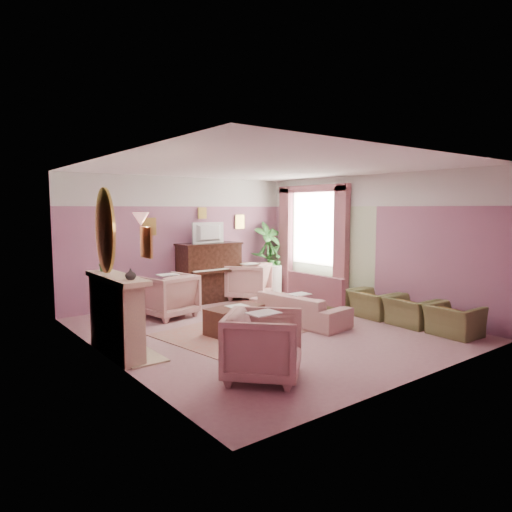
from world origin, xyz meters
TOP-DOWN VIEW (x-y plane):
  - floor at (0.00, 0.00)m, footprint 5.50×6.00m
  - ceiling at (0.00, 0.00)m, footprint 5.50×6.00m
  - wall_back at (0.00, 3.00)m, footprint 5.50×0.02m
  - wall_front at (0.00, -3.00)m, footprint 5.50×0.02m
  - wall_left at (-2.75, 0.00)m, footprint 0.02×6.00m
  - wall_right at (2.75, 0.00)m, footprint 0.02×6.00m
  - picture_rail_band at (0.00, 2.99)m, footprint 5.50×0.01m
  - stripe_panel at (2.73, 1.30)m, footprint 0.01×3.00m
  - fireplace_surround at (-2.59, 0.20)m, footprint 0.30×1.40m
  - fireplace_inset at (-2.49, 0.20)m, footprint 0.18×0.72m
  - fire_ember at (-2.45, 0.20)m, footprint 0.06×0.54m
  - mantel_shelf at (-2.56, 0.20)m, footprint 0.40×1.55m
  - hearth at (-2.39, 0.20)m, footprint 0.55×1.50m
  - mirror_frame at (-2.70, 0.20)m, footprint 0.04×0.72m
  - mirror_glass at (-2.67, 0.20)m, footprint 0.01×0.60m
  - sconce_shade at (-2.62, -0.85)m, footprint 0.20×0.20m
  - piano at (0.50, 2.68)m, footprint 1.40×0.60m
  - piano_keyshelf at (0.50, 2.33)m, footprint 1.30×0.12m
  - piano_keys at (0.50, 2.33)m, footprint 1.20×0.08m
  - piano_top at (0.50, 2.68)m, footprint 1.45×0.65m
  - television at (0.50, 2.63)m, footprint 0.80×0.12m
  - print_back_left at (-0.80, 2.96)m, footprint 0.30×0.03m
  - print_back_right at (1.55, 2.96)m, footprint 0.26×0.03m
  - print_back_mid at (0.50, 2.96)m, footprint 0.22×0.03m
  - print_left_wall at (-2.71, -1.20)m, footprint 0.03×0.28m
  - window_blind at (2.70, 1.55)m, footprint 0.03×1.40m
  - curtain_left at (2.62, 0.63)m, footprint 0.16×0.34m
  - curtain_right at (2.62, 2.47)m, footprint 0.16×0.34m
  - pelmet at (2.62, 1.55)m, footprint 0.16×2.20m
  - mantel_plant at (-2.55, 0.75)m, footprint 0.16×0.16m
  - mantel_vase at (-2.55, -0.30)m, footprint 0.16×0.16m
  - area_rug at (-0.47, 0.18)m, footprint 2.75×2.17m
  - coffee_table at (-0.57, 0.12)m, footprint 1.07×0.65m
  - table_paper at (-0.52, 0.12)m, footprint 0.35×0.28m
  - sofa at (0.76, -0.05)m, footprint 0.63×1.89m
  - sofa_throw at (1.16, -0.05)m, footprint 0.10×1.43m
  - floral_armchair_left at (-0.94, 1.85)m, footprint 0.90×0.90m
  - floral_armchair_right at (1.34, 2.30)m, footprint 0.90×0.90m
  - floral_armchair_front at (-1.48, -1.82)m, footprint 0.90×0.90m
  - olive_chair_a at (2.21, -2.24)m, footprint 0.56×0.80m
  - olive_chair_b at (2.21, -1.42)m, footprint 0.56×0.80m
  - olive_chair_c at (2.21, -0.60)m, footprint 0.56×0.80m
  - olive_chair_d at (2.21, 0.22)m, footprint 0.56×0.80m
  - side_table at (2.22, 2.55)m, footprint 0.52×0.52m
  - side_plant_big at (2.22, 2.55)m, footprint 0.30×0.30m
  - side_plant_small at (2.34, 2.45)m, footprint 0.16×0.16m
  - palm_pot at (2.21, 2.67)m, footprint 0.34×0.34m
  - palm_plant at (2.21, 2.67)m, footprint 0.76×0.76m

SIDE VIEW (x-z plane):
  - floor at x=0.00m, z-range -0.01..0.01m
  - area_rug at x=-0.47m, z-range 0.00..0.01m
  - hearth at x=-2.39m, z-range 0.00..0.02m
  - palm_pot at x=2.21m, z-range 0.00..0.34m
  - fire_ember at x=-2.45m, z-range 0.17..0.27m
  - coffee_table at x=-0.57m, z-range 0.00..0.45m
  - olive_chair_a at x=2.21m, z-range 0.00..0.69m
  - olive_chair_b at x=2.21m, z-range 0.00..0.69m
  - olive_chair_c at x=2.21m, z-range 0.00..0.69m
  - olive_chair_d at x=2.21m, z-range 0.00..0.69m
  - side_table at x=2.22m, z-range 0.00..0.70m
  - sofa at x=0.76m, z-range 0.00..0.76m
  - fireplace_inset at x=-2.49m, z-range 0.06..0.74m
  - table_paper at x=-0.52m, z-range 0.45..0.46m
  - floral_armchair_left at x=-0.94m, z-range 0.00..0.94m
  - floral_armchair_right at x=1.34m, z-range 0.00..0.94m
  - floral_armchair_front at x=-1.48m, z-range 0.00..0.94m
  - fireplace_surround at x=-2.59m, z-range 0.00..1.10m
  - sofa_throw at x=1.16m, z-range 0.34..0.86m
  - piano at x=0.50m, z-range 0.00..1.30m
  - piano_keyshelf at x=0.50m, z-range 0.69..0.75m
  - piano_keys at x=0.50m, z-range 0.75..0.77m
  - side_plant_small at x=2.34m, z-range 0.70..0.98m
  - side_plant_big at x=2.22m, z-range 0.70..1.04m
  - palm_plant at x=2.21m, z-range 0.34..1.78m
  - stripe_panel at x=2.73m, z-range 0.00..2.15m
  - mantel_shelf at x=-2.56m, z-range 1.09..1.16m
  - mantel_vase at x=-2.55m, z-range 1.15..1.31m
  - mantel_plant at x=-2.55m, z-range 1.15..1.43m
  - curtain_left at x=2.62m, z-range 0.00..2.60m
  - curtain_right at x=2.62m, z-range 0.00..2.60m
  - piano_top at x=0.50m, z-range 1.29..1.33m
  - wall_back at x=0.00m, z-range 0.00..2.80m
  - wall_front at x=0.00m, z-range 0.00..2.80m
  - wall_left at x=-2.75m, z-range 0.00..2.80m
  - wall_right at x=2.75m, z-range 0.00..2.80m
  - television at x=0.50m, z-range 1.36..1.84m
  - window_blind at x=2.70m, z-range 0.80..2.60m
  - print_back_left at x=-0.80m, z-range 1.53..1.91m
  - print_left_wall at x=-2.71m, z-range 1.54..1.90m
  - print_back_right at x=1.55m, z-range 1.61..1.95m
  - mirror_frame at x=-2.70m, z-range 1.20..2.40m
  - mirror_glass at x=-2.67m, z-range 1.27..2.33m
  - sconce_shade at x=-2.62m, z-range 1.90..2.06m
  - print_back_mid at x=0.50m, z-range 1.87..2.13m
  - picture_rail_band at x=0.00m, z-range 2.15..2.80m
  - pelmet at x=2.62m, z-range 2.48..2.64m
  - ceiling at x=0.00m, z-range 2.79..2.80m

